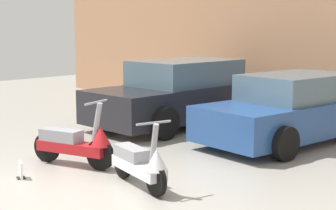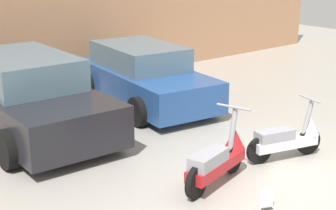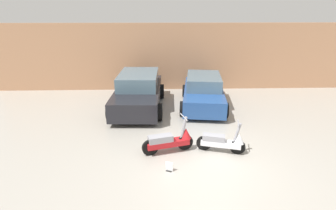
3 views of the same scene
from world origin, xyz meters
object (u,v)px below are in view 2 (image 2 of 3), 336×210
at_px(scooter_front_right, 288,138).
at_px(scooter_front_left, 219,158).
at_px(car_rear_center, 144,76).
at_px(placard_near_left_scooter, 266,200).
at_px(car_rear_left, 27,97).

bearing_deg(scooter_front_right, scooter_front_left, -166.88).
height_order(car_rear_center, placard_near_left_scooter, car_rear_center).
relative_size(scooter_front_right, car_rear_left, 0.32).
xyz_separation_m(car_rear_left, car_rear_center, (2.85, 0.12, -0.07)).
xyz_separation_m(car_rear_left, placard_near_left_scooter, (1.15, -4.90, -0.60)).
bearing_deg(scooter_front_left, scooter_front_right, -17.58).
bearing_deg(car_rear_left, placard_near_left_scooter, 15.50).
bearing_deg(placard_near_left_scooter, car_rear_left, 103.25).
bearing_deg(car_rear_center, car_rear_left, -80.17).
distance_m(car_rear_left, car_rear_center, 2.85).
bearing_deg(placard_near_left_scooter, car_rear_center, 71.35).
xyz_separation_m(scooter_front_left, car_rear_left, (-1.22, 3.91, 0.32)).
xyz_separation_m(car_rear_center, placard_near_left_scooter, (-1.69, -5.02, -0.53)).
height_order(scooter_front_left, placard_near_left_scooter, scooter_front_left).
height_order(scooter_front_left, scooter_front_right, scooter_front_left).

